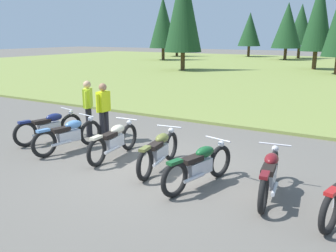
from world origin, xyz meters
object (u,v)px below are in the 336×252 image
(motorcycle_olive, at_px, (159,151))
(motorcycle_british_green, at_px, (199,165))
(motorcycle_maroon, at_px, (270,175))
(motorcycle_sky_blue, at_px, (69,135))
(motorcycle_navy, at_px, (50,126))
(motorcycle_cream, at_px, (114,140))
(rider_in_hivis_vest, at_px, (104,109))
(rider_with_back_turned, at_px, (88,105))

(motorcycle_olive, height_order, motorcycle_british_green, same)
(motorcycle_british_green, relative_size, motorcycle_maroon, 0.99)
(motorcycle_sky_blue, xyz_separation_m, motorcycle_maroon, (5.27, -0.11, 0.00))
(motorcycle_navy, xyz_separation_m, motorcycle_british_green, (5.05, -0.68, 0.00))
(motorcycle_sky_blue, bearing_deg, motorcycle_olive, 1.37)
(motorcycle_cream, xyz_separation_m, motorcycle_olive, (1.39, -0.13, 0.00))
(motorcycle_sky_blue, height_order, rider_in_hivis_vest, rider_in_hivis_vest)
(motorcycle_navy, height_order, rider_with_back_turned, rider_with_back_turned)
(motorcycle_maroon, bearing_deg, rider_in_hivis_vest, 166.05)
(motorcycle_cream, height_order, rider_with_back_turned, rider_with_back_turned)
(motorcycle_cream, relative_size, rider_with_back_turned, 1.26)
(motorcycle_sky_blue, height_order, motorcycle_olive, same)
(motorcycle_sky_blue, relative_size, motorcycle_maroon, 1.00)
(motorcycle_sky_blue, bearing_deg, motorcycle_maroon, -1.14)
(motorcycle_navy, relative_size, rider_with_back_turned, 1.24)
(motorcycle_british_green, xyz_separation_m, rider_in_hivis_vest, (-3.71, 1.48, 0.51))
(motorcycle_british_green, height_order, rider_with_back_turned, rider_with_back_turned)
(motorcycle_sky_blue, distance_m, motorcycle_maroon, 5.27)
(motorcycle_olive, bearing_deg, motorcycle_maroon, -3.86)
(motorcycle_maroon, bearing_deg, motorcycle_navy, 175.91)
(motorcycle_cream, bearing_deg, motorcycle_british_green, -11.43)
(motorcycle_sky_blue, xyz_separation_m, motorcycle_olive, (2.74, 0.07, 0.00))
(motorcycle_cream, bearing_deg, motorcycle_maroon, -4.34)
(motorcycle_cream, xyz_separation_m, motorcycle_british_green, (2.58, -0.52, 0.00))
(rider_in_hivis_vest, bearing_deg, rider_with_back_turned, 165.10)
(motorcycle_navy, xyz_separation_m, motorcycle_olive, (3.86, -0.29, 0.00))
(motorcycle_navy, height_order, motorcycle_maroon, same)
(motorcycle_olive, distance_m, rider_with_back_turned, 3.57)
(motorcycle_navy, distance_m, motorcycle_sky_blue, 1.17)
(rider_with_back_turned, bearing_deg, motorcycle_cream, -31.40)
(motorcycle_british_green, bearing_deg, motorcycle_cream, 168.57)
(motorcycle_british_green, relative_size, rider_in_hivis_vest, 1.24)
(motorcycle_british_green, height_order, motorcycle_maroon, same)
(motorcycle_olive, distance_m, motorcycle_british_green, 1.26)
(motorcycle_navy, distance_m, motorcycle_british_green, 5.10)
(motorcycle_olive, xyz_separation_m, rider_with_back_turned, (-3.29, 1.29, 0.51))
(motorcycle_olive, bearing_deg, motorcycle_navy, 175.75)
(motorcycle_sky_blue, relative_size, rider_with_back_turned, 1.25)
(motorcycle_british_green, bearing_deg, rider_in_hivis_vest, 158.28)
(motorcycle_navy, xyz_separation_m, motorcycle_maroon, (6.39, -0.46, 0.00))
(motorcycle_british_green, relative_size, rider_with_back_turned, 1.24)
(rider_in_hivis_vest, bearing_deg, motorcycle_maroon, -13.95)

